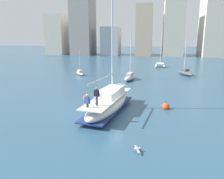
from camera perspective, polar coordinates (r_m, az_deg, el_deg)
ground_plane at (r=21.60m, az=-0.66°, el=-6.11°), size 400.00×400.00×0.00m
main_sailboat at (r=21.84m, az=-0.89°, el=-3.40°), size 3.81×9.85×12.83m
moored_sloop_near at (r=44.74m, az=-8.33°, el=4.28°), size 2.96×3.66×4.97m
moored_sloop_far at (r=38.84m, az=4.60°, el=3.30°), size 2.02×5.40×8.29m
moored_catamaran at (r=46.39m, az=18.31°, el=4.25°), size 3.18×5.69×6.85m
moored_cutter_left at (r=57.98m, az=12.32°, el=6.27°), size 2.51×5.06×9.15m
seagull at (r=14.68m, az=6.51°, el=-14.88°), size 0.51×1.03×0.17m
mooring_buoy at (r=23.47m, az=13.68°, el=-4.31°), size 0.79×0.79×0.99m
waterfront_buildings at (r=98.74m, az=8.36°, el=14.75°), size 86.59×17.16×24.99m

